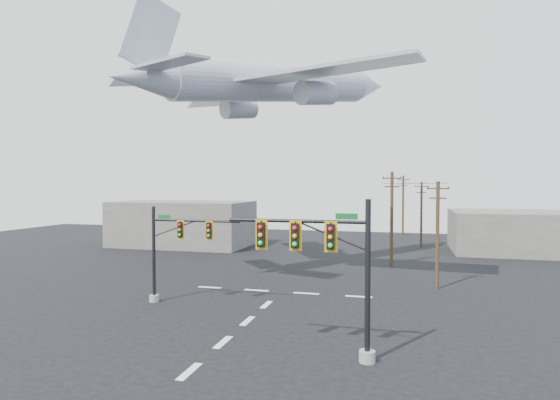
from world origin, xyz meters
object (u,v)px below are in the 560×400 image
(airliner, at_px, (276,84))
(utility_pole_b, at_px, (392,217))
(utility_pole_d, at_px, (403,204))
(signal_mast_near, at_px, (331,269))
(utility_pole_c, at_px, (421,213))
(utility_pole_a, at_px, (437,233))
(signal_mast_far, at_px, (172,251))

(airliner, bearing_deg, utility_pole_b, -23.31)
(utility_pole_d, bearing_deg, signal_mast_near, -68.80)
(utility_pole_b, relative_size, utility_pole_c, 1.11)
(signal_mast_near, xyz_separation_m, utility_pole_c, (5.47, 42.37, 0.19))
(utility_pole_a, height_order, utility_pole_c, utility_pole_c)
(utility_pole_d, bearing_deg, utility_pole_a, -61.60)
(utility_pole_a, xyz_separation_m, airliner, (-14.19, 3.06, 13.22))
(utility_pole_c, xyz_separation_m, airliner, (-13.75, -22.19, 13.19))
(utility_pole_c, bearing_deg, utility_pole_d, 104.38)
(signal_mast_far, relative_size, utility_pole_a, 0.79)
(signal_mast_near, bearing_deg, utility_pole_a, 70.96)
(signal_mast_near, height_order, utility_pole_a, utility_pole_a)
(signal_mast_far, relative_size, utility_pole_b, 0.71)
(signal_mast_near, height_order, utility_pole_c, utility_pole_c)
(utility_pole_c, bearing_deg, airliner, -116.97)
(signal_mast_near, bearing_deg, airliner, 112.30)
(utility_pole_c, height_order, utility_pole_d, utility_pole_d)
(utility_pole_c, height_order, airliner, airliner)
(utility_pole_a, distance_m, airliner, 19.63)
(utility_pole_b, distance_m, utility_pole_c, 15.91)
(signal_mast_far, height_order, utility_pole_a, utility_pole_a)
(signal_mast_far, relative_size, airliner, 0.24)
(signal_mast_near, relative_size, signal_mast_far, 1.13)
(signal_mast_near, distance_m, utility_pole_d, 56.78)
(utility_pole_a, bearing_deg, signal_mast_near, -102.07)
(utility_pole_a, bearing_deg, utility_pole_d, 101.09)
(utility_pole_a, distance_m, utility_pole_b, 10.45)
(utility_pole_c, xyz_separation_m, utility_pole_d, (-2.41, 14.33, 0.57))
(signal_mast_near, distance_m, airliner, 25.58)
(signal_mast_near, bearing_deg, utility_pole_c, 82.64)
(signal_mast_near, xyz_separation_m, signal_mast_far, (-12.44, 7.57, -0.67))
(signal_mast_near, bearing_deg, utility_pole_b, 85.56)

